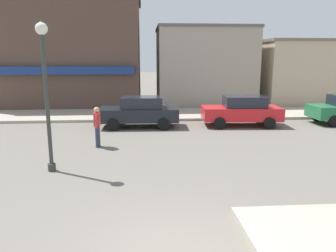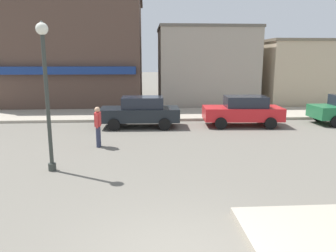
{
  "view_description": "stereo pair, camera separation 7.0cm",
  "coord_description": "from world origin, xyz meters",
  "px_view_note": "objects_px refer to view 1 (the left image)",
  "views": [
    {
      "loc": [
        -0.65,
        -4.98,
        3.47
      ],
      "look_at": [
        0.05,
        4.5,
        1.5
      ],
      "focal_mm": 35.0,
      "sensor_mm": 36.0,
      "label": 1
    },
    {
      "loc": [
        -0.58,
        -4.99,
        3.47
      ],
      "look_at": [
        0.05,
        4.5,
        1.5
      ],
      "focal_mm": 35.0,
      "sensor_mm": 36.0,
      "label": 2
    }
  ],
  "objects_px": {
    "parked_car_second": "(242,110)",
    "lamp_post": "(45,76)",
    "pedestrian_crossing_near": "(97,126)",
    "parked_car_nearest": "(140,111)"
  },
  "relations": [
    {
      "from": "lamp_post",
      "to": "pedestrian_crossing_near",
      "type": "distance_m",
      "value": 3.63
    },
    {
      "from": "parked_car_second",
      "to": "lamp_post",
      "type": "bearing_deg",
      "value": -141.07
    },
    {
      "from": "lamp_post",
      "to": "pedestrian_crossing_near",
      "type": "xyz_separation_m",
      "value": [
        1.06,
        2.77,
        -2.09
      ]
    },
    {
      "from": "lamp_post",
      "to": "parked_car_second",
      "type": "distance_m",
      "value": 10.5
    },
    {
      "from": "parked_car_second",
      "to": "pedestrian_crossing_near",
      "type": "bearing_deg",
      "value": -151.97
    },
    {
      "from": "lamp_post",
      "to": "parked_car_nearest",
      "type": "relative_size",
      "value": 1.13
    },
    {
      "from": "parked_car_nearest",
      "to": "parked_car_second",
      "type": "relative_size",
      "value": 0.99
    },
    {
      "from": "pedestrian_crossing_near",
      "to": "lamp_post",
      "type": "bearing_deg",
      "value": -111.03
    },
    {
      "from": "lamp_post",
      "to": "parked_car_second",
      "type": "height_order",
      "value": "lamp_post"
    },
    {
      "from": "lamp_post",
      "to": "parked_car_nearest",
      "type": "xyz_separation_m",
      "value": [
        2.68,
        6.52,
        -2.15
      ]
    }
  ]
}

